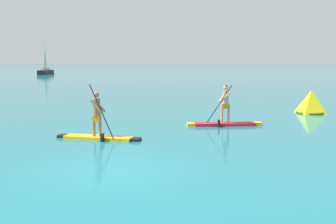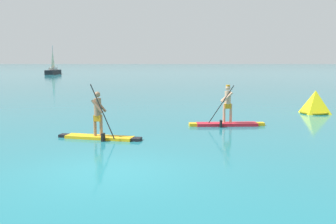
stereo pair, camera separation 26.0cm
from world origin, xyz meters
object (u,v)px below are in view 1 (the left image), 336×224
race_marker_buoy (311,103)px  paddleboarder_mid_center (98,128)px  paddleboarder_far_right (224,117)px  sailboat_left_horizon (46,70)px

race_marker_buoy → paddleboarder_mid_center: bearing=-147.0°
paddleboarder_far_right → race_marker_buoy: 6.52m
paddleboarder_far_right → paddleboarder_mid_center: bearing=26.3°
paddleboarder_far_right → sailboat_left_horizon: bearing=-70.1°
paddleboarder_mid_center → race_marker_buoy: size_ratio=1.76×
race_marker_buoy → paddleboarder_far_right: bearing=-143.6°
sailboat_left_horizon → paddleboarder_mid_center: bearing=-162.5°
paddleboarder_far_right → sailboat_left_horizon: 62.81m
sailboat_left_horizon → paddleboarder_far_right: bearing=-157.4°
paddleboarder_mid_center → sailboat_left_horizon: 63.71m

